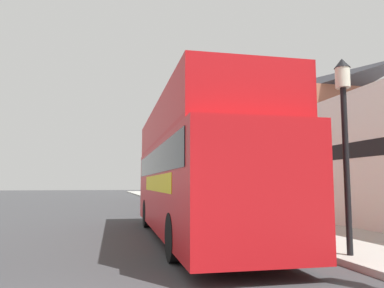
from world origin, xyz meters
TOP-DOWN VIEW (x-y plane):
  - ground_plane at (0.00, 21.00)m, footprint 144.00×144.00m
  - sidewalk at (6.99, 18.00)m, footprint 3.70×108.00m
  - brick_terrace_rear at (11.84, 24.30)m, footprint 6.00×24.20m
  - tour_bus at (3.15, 7.68)m, footprint 2.79×10.83m
  - parked_car_ahead_of_bus at (4.00, 16.17)m, footprint 1.87×4.11m
  - lamp_post_nearest at (5.58, 3.63)m, footprint 0.35×0.35m
  - lamp_post_second at (5.52, 11.91)m, footprint 0.35×0.35m

SIDE VIEW (x-z plane):
  - ground_plane at x=0.00m, z-range 0.00..0.00m
  - sidewalk at x=6.99m, z-range 0.00..0.14m
  - parked_car_ahead_of_bus at x=4.00m, z-range -0.04..1.34m
  - tour_bus at x=3.15m, z-range -0.18..3.78m
  - lamp_post_nearest at x=5.58m, z-range 0.98..5.29m
  - lamp_post_second at x=5.52m, z-range 0.99..5.35m
  - brick_terrace_rear at x=11.84m, z-range 0.00..8.86m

